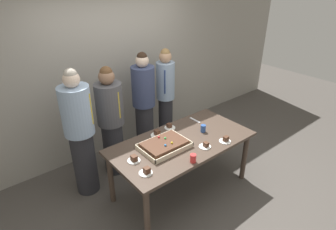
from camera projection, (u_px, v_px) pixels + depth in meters
name	position (u px, v px, depth m)	size (l,w,h in m)	color
ground_plane	(181.00, 188.00, 3.95)	(12.00, 12.00, 0.00)	#4C4742
interior_back_panel	(114.00, 58.00, 4.37)	(8.00, 0.12, 3.00)	#9E998E
party_table	(182.00, 147.00, 3.64)	(1.85, 0.95, 0.78)	#47382D
sheet_cake	(164.00, 145.00, 3.45)	(0.59, 0.42, 0.11)	beige
plated_slice_near_left	(134.00, 159.00, 3.21)	(0.15, 0.15, 0.08)	white
plated_slice_near_right	(146.00, 172.00, 3.02)	(0.15, 0.15, 0.08)	white
plated_slice_far_left	(170.00, 127.00, 3.89)	(0.15, 0.15, 0.07)	white
plated_slice_far_right	(205.00, 146.00, 3.47)	(0.15, 0.15, 0.07)	white
plated_slice_center_front	(225.00, 140.00, 3.58)	(0.15, 0.15, 0.08)	white
plated_slice_center_back	(157.00, 134.00, 3.71)	(0.15, 0.15, 0.08)	white
drink_cup_nearest	(203.00, 128.00, 3.79)	(0.07, 0.07, 0.10)	#2D5199
drink_cup_middle	(193.00, 158.00, 3.19)	(0.07, 0.07, 0.10)	red
cake_server_utensil	(195.00, 120.00, 4.10)	(0.03, 0.20, 0.01)	silver
person_serving_front	(80.00, 133.00, 3.54)	(0.37, 0.37, 1.74)	#28282D
person_green_shirt_behind	(111.00, 121.00, 3.95)	(0.37, 0.37, 1.63)	#28282D
person_striped_tie_right	(144.00, 104.00, 4.40)	(0.35, 0.35, 1.68)	#28282D
person_far_right_suit	(165.00, 95.00, 4.70)	(0.30, 0.30, 1.64)	#28282D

